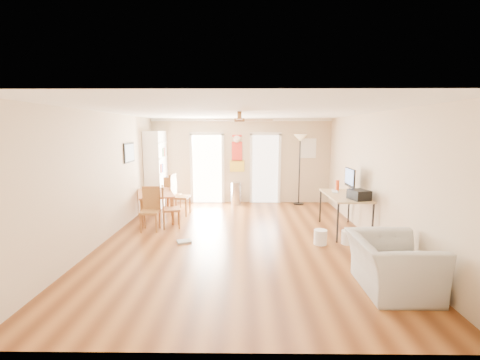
{
  "coord_description": "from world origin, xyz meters",
  "views": [
    {
      "loc": [
        0.08,
        -6.46,
        2.23
      ],
      "look_at": [
        0.0,
        0.6,
        1.15
      ],
      "focal_mm": 24.13,
      "sensor_mm": 36.0,
      "label": 1
    }
  ],
  "objects_px": {
    "computer_desk": "(344,213)",
    "printer": "(359,195)",
    "bookshelf": "(156,169)",
    "dining_chair_far": "(173,193)",
    "wastebasket_a": "(320,237)",
    "dining_chair_right_b": "(171,207)",
    "torchiere_lamp": "(299,170)",
    "trash_can": "(236,193)",
    "wastebasket_b": "(347,237)",
    "dining_chair_near": "(150,210)",
    "armchair": "(391,265)",
    "dining_chair_right_a": "(181,195)",
    "dining_table": "(156,206)"
  },
  "relations": [
    {
      "from": "computer_desk",
      "to": "printer",
      "type": "bearing_deg",
      "value": -74.07
    },
    {
      "from": "bookshelf",
      "to": "computer_desk",
      "type": "bearing_deg",
      "value": -7.07
    },
    {
      "from": "bookshelf",
      "to": "printer",
      "type": "distance_m",
      "value": 5.76
    },
    {
      "from": "dining_chair_far",
      "to": "wastebasket_a",
      "type": "bearing_deg",
      "value": 151.5
    },
    {
      "from": "dining_chair_right_b",
      "to": "computer_desk",
      "type": "xyz_separation_m",
      "value": [
        3.91,
        -0.26,
        -0.07
      ]
    },
    {
      "from": "bookshelf",
      "to": "torchiere_lamp",
      "type": "xyz_separation_m",
      "value": [
        4.28,
        0.25,
        -0.05
      ]
    },
    {
      "from": "dining_chair_far",
      "to": "printer",
      "type": "height_order",
      "value": "printer"
    },
    {
      "from": "dining_chair_far",
      "to": "trash_can",
      "type": "bearing_deg",
      "value": -151.75
    },
    {
      "from": "bookshelf",
      "to": "wastebasket_b",
      "type": "xyz_separation_m",
      "value": [
        4.65,
        -3.27,
        -0.98
      ]
    },
    {
      "from": "dining_chair_near",
      "to": "armchair",
      "type": "xyz_separation_m",
      "value": [
        4.17,
        -2.7,
        -0.11
      ]
    },
    {
      "from": "printer",
      "to": "computer_desk",
      "type": "bearing_deg",
      "value": 89.46
    },
    {
      "from": "trash_can",
      "to": "dining_chair_right_a",
      "type": "bearing_deg",
      "value": -140.12
    },
    {
      "from": "dining_chair_right_a",
      "to": "dining_chair_right_b",
      "type": "relative_size",
      "value": 1.12
    },
    {
      "from": "dining_chair_right_a",
      "to": "printer",
      "type": "xyz_separation_m",
      "value": [
        4.05,
        -1.91,
        0.39
      ]
    },
    {
      "from": "dining_chair_far",
      "to": "wastebasket_a",
      "type": "xyz_separation_m",
      "value": [
        3.55,
        -2.92,
        -0.32
      ]
    },
    {
      "from": "dining_chair_far",
      "to": "trash_can",
      "type": "distance_m",
      "value": 1.89
    },
    {
      "from": "dining_chair_right_a",
      "to": "torchiere_lamp",
      "type": "bearing_deg",
      "value": -63.17
    },
    {
      "from": "dining_chair_far",
      "to": "armchair",
      "type": "bearing_deg",
      "value": 141.61
    },
    {
      "from": "dining_chair_right_b",
      "to": "trash_can",
      "type": "xyz_separation_m",
      "value": [
        1.45,
        2.37,
        -0.14
      ]
    },
    {
      "from": "dining_chair_near",
      "to": "trash_can",
      "type": "height_order",
      "value": "dining_chair_near"
    },
    {
      "from": "bookshelf",
      "to": "wastebasket_a",
      "type": "height_order",
      "value": "bookshelf"
    },
    {
      "from": "printer",
      "to": "dining_table",
      "type": "bearing_deg",
      "value": 145.84
    },
    {
      "from": "bookshelf",
      "to": "dining_chair_right_b",
      "type": "bearing_deg",
      "value": -47.57
    },
    {
      "from": "dining_chair_right_b",
      "to": "wastebasket_b",
      "type": "xyz_separation_m",
      "value": [
        3.74,
        -1.08,
        -0.35
      ]
    },
    {
      "from": "torchiere_lamp",
      "to": "wastebasket_b",
      "type": "xyz_separation_m",
      "value": [
        0.37,
        -3.51,
        -0.93
      ]
    },
    {
      "from": "bookshelf",
      "to": "wastebasket_b",
      "type": "bearing_deg",
      "value": -15.2
    },
    {
      "from": "trash_can",
      "to": "dining_chair_near",
      "type": "bearing_deg",
      "value": -125.4
    },
    {
      "from": "dining_chair_near",
      "to": "dining_chair_far",
      "type": "relative_size",
      "value": 1.05
    },
    {
      "from": "dining_table",
      "to": "trash_can",
      "type": "relative_size",
      "value": 2.02
    },
    {
      "from": "dining_chair_near",
      "to": "dining_chair_right_b",
      "type": "bearing_deg",
      "value": 29.34
    },
    {
      "from": "dining_chair_right_a",
      "to": "trash_can",
      "type": "xyz_separation_m",
      "value": [
        1.45,
        1.21,
        -0.2
      ]
    },
    {
      "from": "dining_chair_right_a",
      "to": "printer",
      "type": "relative_size",
      "value": 2.79
    },
    {
      "from": "dining_table",
      "to": "torchiere_lamp",
      "type": "bearing_deg",
      "value": 23.63
    },
    {
      "from": "computer_desk",
      "to": "printer",
      "type": "height_order",
      "value": "printer"
    },
    {
      "from": "dining_chair_far",
      "to": "trash_can",
      "type": "relative_size",
      "value": 1.35
    },
    {
      "from": "bookshelf",
      "to": "dining_chair_right_a",
      "type": "xyz_separation_m",
      "value": [
        0.91,
        -1.03,
        -0.57
      ]
    },
    {
      "from": "torchiere_lamp",
      "to": "printer",
      "type": "bearing_deg",
      "value": -77.94
    },
    {
      "from": "trash_can",
      "to": "torchiere_lamp",
      "type": "distance_m",
      "value": 2.05
    },
    {
      "from": "dining_chair_right_b",
      "to": "wastebasket_a",
      "type": "xyz_separation_m",
      "value": [
        3.2,
        -1.11,
        -0.34
      ]
    },
    {
      "from": "armchair",
      "to": "dining_chair_right_a",
      "type": "bearing_deg",
      "value": 42.63
    },
    {
      "from": "dining_chair_right_a",
      "to": "wastebasket_a",
      "type": "distance_m",
      "value": 3.94
    },
    {
      "from": "trash_can",
      "to": "computer_desk",
      "type": "height_order",
      "value": "computer_desk"
    },
    {
      "from": "dining_chair_right_a",
      "to": "dining_chair_right_b",
      "type": "height_order",
      "value": "dining_chair_right_a"
    },
    {
      "from": "bookshelf",
      "to": "dining_chair_near",
      "type": "relative_size",
      "value": 2.28
    },
    {
      "from": "dining_chair_right_b",
      "to": "torchiere_lamp",
      "type": "xyz_separation_m",
      "value": [
        3.37,
        2.43,
        0.58
      ]
    },
    {
      "from": "torchiere_lamp",
      "to": "computer_desk",
      "type": "height_order",
      "value": "torchiere_lamp"
    },
    {
      "from": "dining_chair_near",
      "to": "printer",
      "type": "distance_m",
      "value": 4.52
    },
    {
      "from": "trash_can",
      "to": "wastebasket_a",
      "type": "bearing_deg",
      "value": -63.24
    },
    {
      "from": "dining_chair_near",
      "to": "torchiere_lamp",
      "type": "relative_size",
      "value": 0.46
    },
    {
      "from": "dining_chair_far",
      "to": "wastebasket_a",
      "type": "distance_m",
      "value": 4.61
    }
  ]
}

